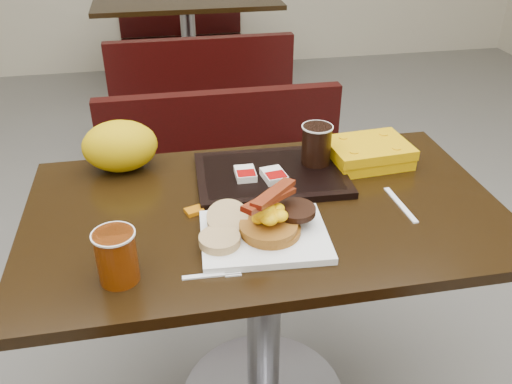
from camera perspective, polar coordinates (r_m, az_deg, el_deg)
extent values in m
cube|color=white|center=(1.25, 0.88, -4.70)|extent=(0.30, 0.24, 0.02)
cylinder|color=#906018|center=(1.24, 1.55, -3.74)|extent=(0.15, 0.15, 0.03)
cylinder|color=black|center=(1.26, 4.20, -1.94)|extent=(0.11, 0.11, 0.01)
ellipsoid|color=#FFED05|center=(1.22, 0.78, -2.18)|extent=(0.12, 0.11, 0.05)
cylinder|color=tan|center=(1.21, -3.86, -5.06)|extent=(0.11, 0.11, 0.02)
cylinder|color=tan|center=(1.26, -3.02, -2.79)|extent=(0.11, 0.11, 0.06)
cylinder|color=#8C3205|center=(1.14, -14.48, -6.64)|extent=(0.09, 0.09, 0.12)
cube|color=white|center=(1.42, 15.00, -1.29)|extent=(0.02, 0.17, 0.00)
cube|color=#B05D07|center=(1.35, -6.54, -1.99)|extent=(0.05, 0.04, 0.01)
cube|color=#8C0504|center=(1.35, 2.86, -1.84)|extent=(0.04, 0.04, 0.01)
cube|color=black|center=(1.49, 1.60, 1.83)|extent=(0.42, 0.30, 0.02)
cube|color=silver|center=(1.46, -1.13, 1.94)|extent=(0.05, 0.07, 0.02)
cube|color=silver|center=(1.45, 1.90, 1.74)|extent=(0.07, 0.08, 0.02)
cylinder|color=black|center=(1.52, 6.39, 4.99)|extent=(0.10, 0.10, 0.11)
cube|color=#D29803|center=(1.60, 11.75, 4.08)|extent=(0.24, 0.19, 0.06)
ellipsoid|color=#CF9B06|center=(1.56, -14.16, 4.74)|extent=(0.22, 0.16, 0.14)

